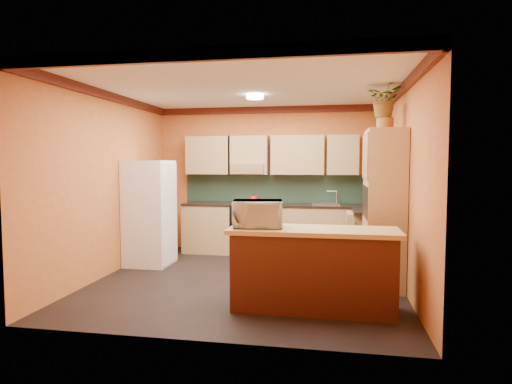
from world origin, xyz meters
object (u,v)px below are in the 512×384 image
at_px(pantry, 384,209).
at_px(base_cabinets_back, 283,230).
at_px(breakfast_bar, 313,271).
at_px(stove, 249,229).
at_px(microwave, 258,214).
at_px(fridge, 149,213).

bearing_deg(pantry, base_cabinets_back, 131.79).
distance_m(base_cabinets_back, breakfast_bar, 2.93).
relative_size(base_cabinets_back, breakfast_bar, 2.03).
xyz_separation_m(base_cabinets_back, stove, (-0.62, -0.00, 0.02)).
bearing_deg(pantry, microwave, -143.76).
xyz_separation_m(stove, pantry, (2.18, -1.74, 0.59)).
bearing_deg(base_cabinets_back, stove, -180.00).
bearing_deg(stove, fridge, -140.89).
distance_m(breakfast_bar, microwave, 0.90).
height_order(stove, fridge, fridge).
bearing_deg(stove, base_cabinets_back, 0.00).
xyz_separation_m(base_cabinets_back, pantry, (1.55, -1.74, 0.61)).
height_order(stove, microwave, microwave).
height_order(base_cabinets_back, stove, stove).
relative_size(stove, breakfast_bar, 0.51).
height_order(pantry, microwave, pantry).
xyz_separation_m(pantry, breakfast_bar, (-0.89, -1.12, -0.61)).
xyz_separation_m(base_cabinets_back, fridge, (-2.05, -1.16, 0.41)).
height_order(stove, breakfast_bar, stove).
distance_m(fridge, microwave, 2.69).
bearing_deg(microwave, pantry, 27.81).
bearing_deg(microwave, stove, 94.50).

